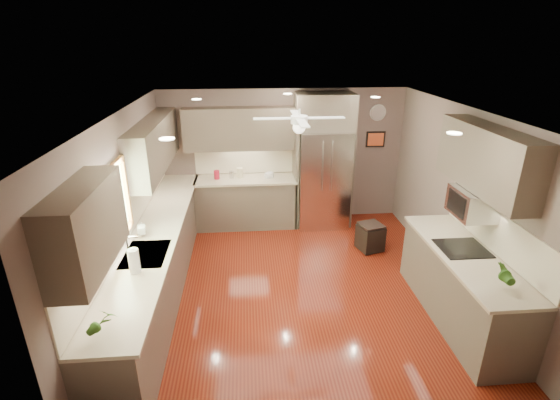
{
  "coord_description": "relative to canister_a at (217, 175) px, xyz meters",
  "views": [
    {
      "loc": [
        -0.68,
        -4.87,
        3.35
      ],
      "look_at": [
        -0.22,
        0.6,
        1.13
      ],
      "focal_mm": 26.0,
      "sensor_mm": 36.0,
      "label": 1
    }
  ],
  "objects": [
    {
      "name": "uppers",
      "position": [
        0.5,
        -1.49,
        0.85
      ],
      "size": [
        4.5,
        4.7,
        0.95
      ],
      "color": "brown",
      "rests_on": "wall_left"
    },
    {
      "name": "floor",
      "position": [
        1.24,
        -2.2,
        -1.02
      ],
      "size": [
        5.0,
        5.0,
        0.0
      ],
      "primitive_type": "plane",
      "color": "#4D110A",
      "rests_on": "ground"
    },
    {
      "name": "sink",
      "position": [
        -0.69,
        -2.7,
        -0.11
      ],
      "size": [
        0.5,
        0.7,
        0.32
      ],
      "color": "silver",
      "rests_on": "left_run"
    },
    {
      "name": "refrigerator",
      "position": [
        1.94,
        -0.04,
        0.17
      ],
      "size": [
        1.06,
        0.75,
        2.45
      ],
      "color": "silver",
      "rests_on": "ground"
    },
    {
      "name": "framed_print",
      "position": [
        2.99,
        0.28,
        0.53
      ],
      "size": [
        0.36,
        0.03,
        0.3
      ],
      "color": "black",
      "rests_on": "wall_back"
    },
    {
      "name": "wall_right",
      "position": [
        3.49,
        -2.2,
        0.23
      ],
      "size": [
        0.0,
        5.0,
        5.0
      ],
      "primitive_type": "plane",
      "rotation": [
        1.57,
        0.0,
        -1.57
      ],
      "color": "#67554F",
      "rests_on": "ground"
    },
    {
      "name": "canister_a",
      "position": [
        0.0,
        0.0,
        0.0
      ],
      "size": [
        0.13,
        0.13,
        0.16
      ],
      "primitive_type": "cylinder",
      "rotation": [
        0.0,
        0.0,
        0.41
      ],
      "color": "maroon",
      "rests_on": "back_run"
    },
    {
      "name": "wall_front",
      "position": [
        1.24,
        -4.7,
        0.23
      ],
      "size": [
        4.5,
        0.0,
        4.5
      ],
      "primitive_type": "plane",
      "rotation": [
        -1.57,
        0.0,
        0.0
      ],
      "color": "#67554F",
      "rests_on": "ground"
    },
    {
      "name": "potted_plant_right",
      "position": [
        3.16,
        -3.71,
        0.07
      ],
      "size": [
        0.17,
        0.14,
        0.3
      ],
      "primitive_type": "imported",
      "rotation": [
        0.0,
        0.0,
        -0.06
      ],
      "color": "#2A5518",
      "rests_on": "right_run"
    },
    {
      "name": "bowl",
      "position": [
        0.95,
        -0.02,
        -0.06
      ],
      "size": [
        0.24,
        0.24,
        0.05
      ],
      "primitive_type": "imported",
      "rotation": [
        0.0,
        0.0,
        0.32
      ],
      "color": "#C0B690",
      "rests_on": "back_run"
    },
    {
      "name": "potted_plant_left",
      "position": [
        -0.7,
        -4.15,
        0.08
      ],
      "size": [
        0.2,
        0.17,
        0.32
      ],
      "primitive_type": "imported",
      "rotation": [
        0.0,
        0.0,
        -0.4
      ],
      "color": "#2A5518",
      "rests_on": "left_run"
    },
    {
      "name": "paper_towel",
      "position": [
        -0.7,
        -3.11,
        0.06
      ],
      "size": [
        0.12,
        0.12,
        0.3
      ],
      "color": "white",
      "rests_on": "left_run"
    },
    {
      "name": "wall_clock",
      "position": [
        2.99,
        0.28,
        1.03
      ],
      "size": [
        0.3,
        0.03,
        0.3
      ],
      "color": "white",
      "rests_on": "wall_back"
    },
    {
      "name": "window",
      "position": [
        -0.98,
        -2.7,
        0.53
      ],
      "size": [
        0.05,
        1.12,
        0.92
      ],
      "color": "#BFF2B2",
      "rests_on": "wall_left"
    },
    {
      "name": "wall_left",
      "position": [
        -1.01,
        -2.2,
        0.23
      ],
      "size": [
        0.0,
        5.0,
        5.0
      ],
      "primitive_type": "plane",
      "rotation": [
        1.57,
        0.0,
        1.57
      ],
      "color": "#67554F",
      "rests_on": "ground"
    },
    {
      "name": "ceiling_fan",
      "position": [
        1.24,
        -1.9,
        1.31
      ],
      "size": [
        1.18,
        1.18,
        0.32
      ],
      "color": "white",
      "rests_on": "ceiling"
    },
    {
      "name": "soap_bottle",
      "position": [
        -0.83,
        -2.21,
        0.02
      ],
      "size": [
        0.11,
        0.11,
        0.2
      ],
      "primitive_type": "imported",
      "rotation": [
        0.0,
        0.0,
        0.24
      ],
      "color": "white",
      "rests_on": "left_run"
    },
    {
      "name": "microwave",
      "position": [
        3.27,
        -2.75,
        0.46
      ],
      "size": [
        0.43,
        0.55,
        0.34
      ],
      "color": "silver",
      "rests_on": "wall_right"
    },
    {
      "name": "recessed_lights",
      "position": [
        1.2,
        -1.8,
        1.47
      ],
      "size": [
        2.84,
        3.14,
        0.01
      ],
      "color": "white",
      "rests_on": "ceiling"
    },
    {
      "name": "left_run",
      "position": [
        -0.71,
        -2.05,
        -0.54
      ],
      "size": [
        0.65,
        4.7,
        1.45
      ],
      "color": "brown",
      "rests_on": "ground"
    },
    {
      "name": "stool",
      "position": [
        2.58,
        -1.16,
        -0.78
      ],
      "size": [
        0.46,
        0.46,
        0.46
      ],
      "color": "black",
      "rests_on": "ground"
    },
    {
      "name": "ceiling",
      "position": [
        1.24,
        -2.2,
        1.48
      ],
      "size": [
        5.0,
        5.0,
        0.0
      ],
      "primitive_type": "plane",
      "rotation": [
        3.14,
        0.0,
        0.0
      ],
      "color": "white",
      "rests_on": "ground"
    },
    {
      "name": "canister_b",
      "position": [
        0.27,
        0.02,
        -0.01
      ],
      "size": [
        0.1,
        0.1,
        0.13
      ],
      "primitive_type": "cylinder",
      "rotation": [
        0.0,
        0.0,
        -0.24
      ],
      "color": "silver",
      "rests_on": "back_run"
    },
    {
      "name": "back_run",
      "position": [
        0.52,
        0.01,
        -0.54
      ],
      "size": [
        1.85,
        0.65,
        1.45
      ],
      "color": "brown",
      "rests_on": "ground"
    },
    {
      "name": "canister_c",
      "position": [
        0.42,
        0.04,
        0.01
      ],
      "size": [
        0.13,
        0.13,
        0.18
      ],
      "primitive_type": "cylinder",
      "rotation": [
        0.0,
        0.0,
        0.15
      ],
      "color": "#C0B690",
      "rests_on": "back_run"
    },
    {
      "name": "right_run",
      "position": [
        3.17,
        -3.0,
        -0.54
      ],
      "size": [
        0.7,
        2.2,
        1.45
      ],
      "color": "brown",
      "rests_on": "ground"
    },
    {
      "name": "wall_back",
      "position": [
        1.24,
        0.3,
        0.23
      ],
      "size": [
        4.5,
        0.0,
        4.5
      ],
      "primitive_type": "plane",
      "rotation": [
        1.57,
        0.0,
        0.0
      ],
      "color": "#67554F",
      "rests_on": "ground"
    }
  ]
}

